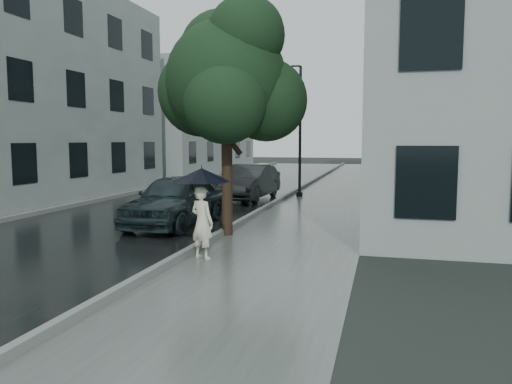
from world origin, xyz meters
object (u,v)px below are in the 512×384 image
(car_near, at_px, (176,200))
(car_far, at_px, (249,182))
(pedestrian, at_px, (202,223))
(lamp_post, at_px, (297,122))
(street_tree, at_px, (228,79))

(car_near, distance_m, car_far, 6.60)
(pedestrian, xyz_separation_m, car_far, (-1.79, 10.23, -0.04))
(lamp_post, distance_m, car_far, 3.42)
(pedestrian, xyz_separation_m, street_tree, (-0.31, 2.76, 3.23))
(pedestrian, distance_m, lamp_post, 12.08)
(pedestrian, xyz_separation_m, lamp_post, (-0.10, 11.82, 2.47))
(pedestrian, relative_size, street_tree, 0.25)
(pedestrian, bearing_deg, street_tree, -61.21)
(lamp_post, xyz_separation_m, car_far, (-1.70, -1.59, -2.51))
(street_tree, xyz_separation_m, lamp_post, (0.21, 9.06, -0.76))
(pedestrian, distance_m, car_far, 10.38)
(car_far, bearing_deg, pedestrian, -77.04)
(pedestrian, height_order, car_far, pedestrian)
(street_tree, distance_m, car_near, 3.85)
(pedestrian, distance_m, car_near, 4.25)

